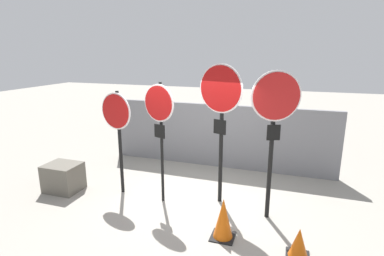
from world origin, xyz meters
TOP-DOWN VIEW (x-y plane):
  - ground_plane at (0.00, 0.00)m, footprint 40.00×40.00m
  - fence_back at (0.00, 2.24)m, footprint 6.11×0.12m
  - stop_sign_0 at (-1.63, -0.01)m, footprint 0.77×0.20m
  - stop_sign_1 at (-0.61, -0.11)m, footprint 0.71×0.25m
  - stop_sign_2 at (0.52, 0.25)m, footprint 0.90×0.33m
  - stop_sign_3 at (1.55, -0.07)m, footprint 0.82×0.36m
  - traffic_cone_0 at (0.88, -0.93)m, footprint 0.40×0.40m
  - traffic_cone_1 at (2.08, -1.05)m, footprint 0.35×0.35m
  - storage_crate at (-2.92, -0.31)m, footprint 0.75×0.62m

SIDE VIEW (x-z plane):
  - ground_plane at x=0.00m, z-range 0.00..0.00m
  - traffic_cone_1 at x=2.08m, z-range 0.00..0.48m
  - storage_crate at x=-2.92m, z-range 0.00..0.62m
  - traffic_cone_0 at x=0.88m, z-range 0.00..0.71m
  - fence_back at x=0.00m, z-range 0.00..1.70m
  - stop_sign_0 at x=-1.63m, z-range 0.50..2.76m
  - stop_sign_1 at x=-0.61m, z-range 0.60..3.09m
  - stop_sign_3 at x=1.55m, z-range 0.59..3.34m
  - stop_sign_2 at x=0.52m, z-range 0.62..3.46m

